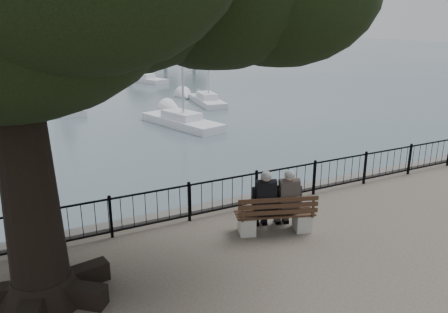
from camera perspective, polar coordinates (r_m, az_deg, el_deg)
harbor at (r=12.45m, az=-1.06°, el=-8.68°), size 260.00×260.00×1.20m
railing at (r=11.61m, az=0.00°, el=-4.92°), size 22.06×0.06×1.00m
bench at (r=10.75m, az=6.71°, el=-8.09°), size 2.00×1.17×1.01m
person_left at (r=10.63m, az=5.26°, el=-6.07°), size 0.64×0.88×1.61m
person_right at (r=10.77m, az=8.19°, el=-5.87°), size 0.64×0.88×1.61m
lion_monument at (r=57.56m, az=-20.63°, el=12.29°), size 5.97×5.97×8.82m
sailboat_b at (r=32.84m, az=-19.70°, el=6.34°), size 1.67×5.76×13.19m
sailboat_c at (r=26.36m, az=-5.57°, el=4.80°), size 3.26×6.42×13.09m
sailboat_d at (r=33.65m, az=-2.25°, el=7.45°), size 2.32×5.71×10.70m
sailboat_f at (r=40.06m, az=-21.64°, el=7.80°), size 2.55×5.32×9.59m
sailboat_g at (r=47.34m, az=-10.42°, el=9.96°), size 3.68×6.42×11.09m
far_shore at (r=91.76m, az=-8.00°, el=15.67°), size 30.00×8.60×9.18m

